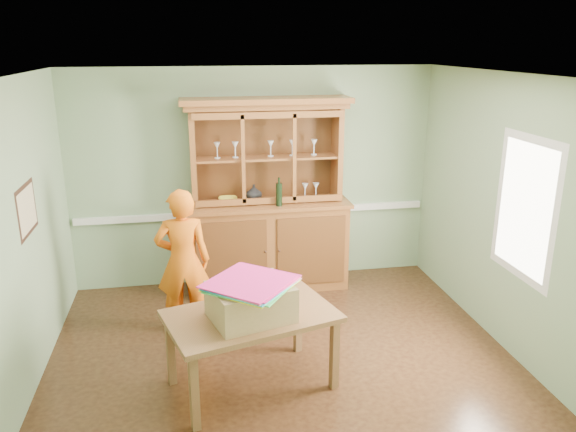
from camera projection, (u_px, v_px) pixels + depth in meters
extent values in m
plane|color=#4E3019|center=(282.00, 357.00, 5.52)|extent=(4.50, 4.50, 0.00)
plane|color=white|center=(281.00, 75.00, 4.72)|extent=(4.50, 4.50, 0.00)
plane|color=gray|center=(254.00, 177.00, 7.00)|extent=(4.50, 0.00, 4.50)
plane|color=gray|center=(19.00, 242.00, 4.74)|extent=(0.00, 4.00, 4.00)
plane|color=gray|center=(507.00, 214.00, 5.51)|extent=(0.00, 4.00, 4.00)
plane|color=gray|center=(340.00, 335.00, 3.24)|extent=(4.50, 0.00, 4.50)
cube|color=white|center=(255.00, 213.00, 7.11)|extent=(4.41, 0.05, 0.08)
cube|color=#361F15|center=(27.00, 210.00, 4.96)|extent=(0.03, 0.60, 0.46)
cube|color=beige|center=(28.00, 210.00, 4.96)|extent=(0.01, 0.52, 0.38)
cube|color=white|center=(525.00, 208.00, 5.18)|extent=(0.03, 0.96, 1.36)
cube|color=white|center=(524.00, 208.00, 5.18)|extent=(0.01, 0.80, 1.20)
cube|color=brown|center=(268.00, 246.00, 6.99)|extent=(1.92, 0.59, 1.06)
cube|color=brown|center=(268.00, 204.00, 6.82)|extent=(1.98, 0.65, 0.04)
cube|color=#553314|center=(264.00, 152.00, 6.91)|extent=(1.81, 0.04, 1.12)
cube|color=brown|center=(193.00, 158.00, 6.59)|extent=(0.06, 0.40, 1.12)
cube|color=brown|center=(337.00, 153.00, 6.89)|extent=(0.06, 0.40, 1.12)
cube|color=brown|center=(266.00, 106.00, 6.56)|extent=(1.92, 0.47, 0.06)
cube|color=brown|center=(266.00, 100.00, 6.52)|extent=(2.00, 0.51, 0.06)
cube|color=brown|center=(266.00, 157.00, 6.75)|extent=(1.68, 0.35, 0.03)
imported|color=#B2B2B7|center=(254.00, 193.00, 6.85)|extent=(0.19, 0.19, 0.20)
imported|color=yellow|center=(228.00, 200.00, 6.81)|extent=(0.23, 0.23, 0.06)
cylinder|color=black|center=(279.00, 192.00, 6.61)|extent=(0.07, 0.07, 0.34)
cube|color=brown|center=(251.00, 316.00, 4.87)|extent=(1.61, 1.22, 0.05)
cube|color=brown|center=(194.00, 393.00, 4.40)|extent=(0.08, 0.08, 0.67)
cube|color=brown|center=(171.00, 350.00, 5.01)|extent=(0.08, 0.08, 0.67)
cube|color=brown|center=(334.00, 354.00, 4.95)|extent=(0.08, 0.08, 0.67)
cube|color=brown|center=(298.00, 320.00, 5.55)|extent=(0.08, 0.08, 0.67)
cube|color=#A27F53|center=(251.00, 302.00, 4.74)|extent=(0.77, 0.68, 0.30)
cube|color=#F8F61F|center=(249.00, 286.00, 4.68)|extent=(0.86, 0.86, 0.01)
cube|color=#3BC951|center=(249.00, 285.00, 4.68)|extent=(0.86, 0.86, 0.01)
cube|color=#31C8E9|center=(249.00, 284.00, 4.67)|extent=(0.86, 0.86, 0.01)
cube|color=#E06A85|center=(249.00, 283.00, 4.67)|extent=(0.86, 0.86, 0.01)
cube|color=#C31D6C|center=(249.00, 282.00, 4.67)|extent=(0.86, 0.86, 0.01)
cube|color=#E7237E|center=(249.00, 281.00, 4.67)|extent=(0.86, 0.86, 0.01)
imported|color=orange|center=(183.00, 262.00, 5.84)|extent=(0.57, 0.38, 1.56)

